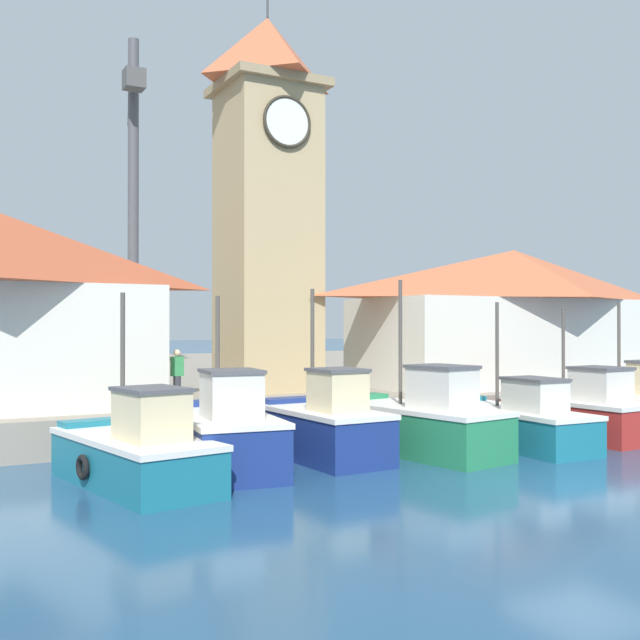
% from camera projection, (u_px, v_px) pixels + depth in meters
% --- Properties ---
extents(ground_plane, '(300.00, 300.00, 0.00)m').
position_uv_depth(ground_plane, '(582.00, 491.00, 15.01)').
color(ground_plane, navy).
extents(quay_wharf, '(120.00, 40.00, 1.01)m').
position_uv_depth(quay_wharf, '(167.00, 378.00, 39.99)').
color(quay_wharf, gray).
rests_on(quay_wharf, ground).
extents(fishing_boat_far_left, '(2.69, 4.97, 4.03)m').
position_uv_depth(fishing_boat_far_left, '(136.00, 453.00, 15.43)').
color(fishing_boat_far_left, '#196B7F').
rests_on(fishing_boat_far_left, ground).
extents(fishing_boat_left_outer, '(2.50, 4.62, 4.03)m').
position_uv_depth(fishing_boat_left_outer, '(224.00, 435.00, 17.10)').
color(fishing_boat_left_outer, navy).
rests_on(fishing_boat_left_outer, ground).
extents(fishing_boat_left_inner, '(2.03, 4.16, 4.26)m').
position_uv_depth(fishing_boat_left_inner, '(323.00, 427.00, 18.56)').
color(fishing_boat_left_inner, navy).
rests_on(fishing_boat_left_inner, ground).
extents(fishing_boat_mid_left, '(2.75, 5.28, 4.54)m').
position_uv_depth(fishing_boat_mid_left, '(419.00, 423.00, 19.34)').
color(fishing_boat_mid_left, '#237A4C').
rests_on(fishing_boat_mid_left, ground).
extents(fishing_boat_center, '(1.94, 5.14, 3.98)m').
position_uv_depth(fishing_boat_center, '(514.00, 422.00, 20.50)').
color(fishing_boat_center, '#196B7F').
rests_on(fishing_boat_center, ground).
extents(fishing_boat_mid_right, '(2.41, 4.63, 3.83)m').
position_uv_depth(fishing_boat_mid_right, '(580.00, 413.00, 22.05)').
color(fishing_boat_mid_right, '#AD2823').
rests_on(fishing_boat_mid_right, ground).
extents(fishing_boat_right_inner, '(2.53, 4.55, 4.05)m').
position_uv_depth(fishing_boat_right_inner, '(636.00, 408.00, 22.83)').
color(fishing_boat_right_inner, '#2356A8').
rests_on(fishing_boat_right_inner, ground).
extents(clock_tower, '(3.55, 3.55, 14.93)m').
position_uv_depth(clock_tower, '(268.00, 193.00, 26.67)').
color(clock_tower, tan).
rests_on(clock_tower, quay_wharf).
extents(warehouse_right, '(13.16, 5.72, 5.34)m').
position_uv_depth(warehouse_right, '(514.00, 315.00, 29.99)').
color(warehouse_right, silver).
rests_on(warehouse_right, quay_wharf).
extents(port_crane_near, '(3.00, 9.81, 17.42)m').
position_uv_depth(port_crane_near, '(133.00, 239.00, 39.20)').
color(port_crane_near, '#353539').
rests_on(port_crane_near, quay_wharf).
extents(dock_worker_near_tower, '(0.34, 0.22, 1.62)m').
position_uv_depth(dock_worker_near_tower, '(177.00, 376.00, 21.65)').
color(dock_worker_near_tower, '#33333D').
rests_on(dock_worker_near_tower, quay_wharf).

